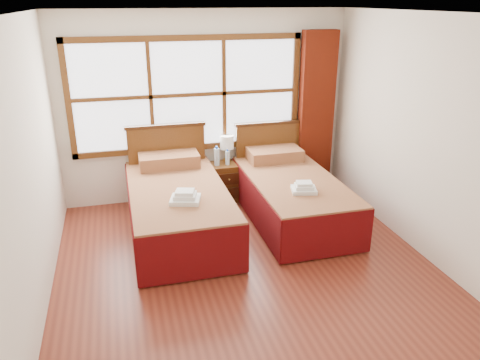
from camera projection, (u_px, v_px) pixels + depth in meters
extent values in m
plane|color=maroon|center=(250.00, 274.00, 4.94)|extent=(4.50, 4.50, 0.00)
plane|color=white|center=(252.00, 13.00, 3.99)|extent=(4.50, 4.50, 0.00)
plane|color=silver|center=(206.00, 108.00, 6.49)|extent=(4.00, 0.00, 4.00)
plane|color=silver|center=(26.00, 177.00, 3.98)|extent=(0.00, 4.50, 4.50)
plane|color=silver|center=(432.00, 142.00, 4.95)|extent=(0.00, 4.50, 4.50)
cube|color=white|center=(188.00, 95.00, 6.33)|extent=(3.00, 0.02, 1.40)
cube|color=#573113|center=(190.00, 147.00, 6.58)|extent=(3.16, 0.06, 0.08)
cube|color=#573113|center=(186.00, 38.00, 6.04)|extent=(3.16, 0.06, 0.08)
cube|color=#573113|center=(68.00, 101.00, 5.94)|extent=(0.08, 0.06, 1.56)
cube|color=#573113|center=(295.00, 90.00, 6.68)|extent=(0.08, 0.06, 1.56)
cube|color=#573113|center=(151.00, 97.00, 6.19)|extent=(0.05, 0.05, 1.40)
cube|color=#573113|center=(224.00, 93.00, 6.43)|extent=(0.05, 0.05, 1.40)
cube|color=#573113|center=(188.00, 95.00, 6.31)|extent=(3.00, 0.05, 0.05)
cube|color=#591608|center=(316.00, 112.00, 6.80)|extent=(0.50, 0.16, 2.30)
cube|color=#371C0B|center=(179.00, 221.00, 5.75)|extent=(1.01, 2.02, 0.33)
cube|color=#641B0E|center=(178.00, 198.00, 5.64)|extent=(1.13, 2.24, 0.27)
cube|color=#5B090B|center=(131.00, 216.00, 5.57)|extent=(0.03, 2.24, 0.56)
cube|color=#5B090B|center=(223.00, 206.00, 5.84)|extent=(0.03, 2.24, 0.56)
cube|color=#5B090B|center=(194.00, 256.00, 4.71)|extent=(1.13, 0.03, 0.56)
cube|color=#641B0E|center=(169.00, 160.00, 6.29)|extent=(0.79, 0.46, 0.18)
cube|color=#573113|center=(168.00, 165.00, 6.52)|extent=(1.05, 0.06, 1.10)
cube|color=#371C0B|center=(165.00, 126.00, 6.32)|extent=(1.10, 0.08, 0.04)
cube|color=#371C0B|center=(292.00, 208.00, 6.11)|extent=(0.95, 1.91, 0.31)
cube|color=#641B0E|center=(293.00, 188.00, 6.01)|extent=(1.07, 2.11, 0.26)
cube|color=#5B090B|center=(253.00, 203.00, 5.94)|extent=(0.03, 2.11, 0.53)
cube|color=#5B090B|center=(330.00, 195.00, 6.20)|extent=(0.03, 2.11, 0.53)
cube|color=#5B090B|center=(327.00, 236.00, 5.12)|extent=(1.07, 0.03, 0.53)
cube|color=#641B0E|center=(274.00, 154.00, 6.62)|extent=(0.75, 0.44, 0.17)
cube|color=#573113|center=(269.00, 158.00, 6.89)|extent=(0.99, 0.06, 1.04)
cube|color=#371C0B|center=(270.00, 123.00, 6.70)|extent=(1.04, 0.08, 0.04)
cube|color=#573113|center=(226.00, 181.00, 6.69)|extent=(0.40, 0.36, 0.54)
cube|color=#371C0B|center=(229.00, 193.00, 6.56)|extent=(0.36, 0.02, 0.16)
cube|color=#371C0B|center=(229.00, 179.00, 6.48)|extent=(0.36, 0.02, 0.16)
sphere|color=#A78C38|center=(229.00, 194.00, 6.54)|extent=(0.03, 0.03, 0.03)
sphere|color=#A78C38|center=(229.00, 180.00, 6.46)|extent=(0.03, 0.03, 0.03)
cube|color=white|center=(185.00, 200.00, 5.20)|extent=(0.39, 0.36, 0.05)
cube|color=white|center=(185.00, 196.00, 5.18)|extent=(0.29, 0.27, 0.05)
cube|color=white|center=(185.00, 192.00, 5.17)|extent=(0.24, 0.22, 0.04)
cube|color=white|center=(304.00, 190.00, 5.56)|extent=(0.34, 0.31, 0.04)
cube|color=white|center=(304.00, 186.00, 5.54)|extent=(0.25, 0.23, 0.04)
cube|color=white|center=(304.00, 183.00, 5.53)|extent=(0.21, 0.19, 0.04)
cylinder|color=gold|center=(227.00, 160.00, 6.72)|extent=(0.12, 0.12, 0.02)
cylinder|color=gold|center=(227.00, 154.00, 6.69)|extent=(0.03, 0.03, 0.16)
cylinder|color=silver|center=(227.00, 142.00, 6.63)|extent=(0.19, 0.19, 0.19)
cylinder|color=silver|center=(217.00, 157.00, 6.50)|extent=(0.07, 0.07, 0.24)
cylinder|color=blue|center=(217.00, 147.00, 6.45)|extent=(0.04, 0.04, 0.03)
cylinder|color=silver|center=(227.00, 158.00, 6.53)|extent=(0.06, 0.06, 0.19)
cylinder|color=blue|center=(227.00, 150.00, 6.49)|extent=(0.03, 0.03, 0.03)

